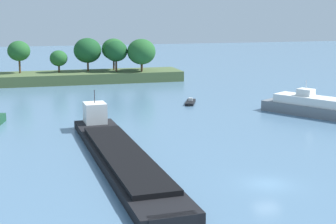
# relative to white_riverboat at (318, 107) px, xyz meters

# --- Properties ---
(ground_plane) EXTENTS (400.00, 400.00, 0.00)m
(ground_plane) POSITION_rel_white_riverboat_xyz_m (-21.82, -27.15, -1.40)
(ground_plane) COLOR slate
(treeline_island) EXTENTS (57.15, 11.25, 10.00)m
(treeline_island) POSITION_rel_white_riverboat_xyz_m (-34.37, 48.30, 2.31)
(treeline_island) COLOR #4C6038
(treeline_island) RESTS_ON ground
(white_riverboat) EXTENTS (13.29, 17.66, 5.46)m
(white_riverboat) POSITION_rel_white_riverboat_xyz_m (0.00, 0.00, 0.00)
(white_riverboat) COLOR slate
(white_riverboat) RESTS_ON ground
(cargo_barge) EXTENTS (6.94, 36.86, 5.59)m
(cargo_barge) POSITION_rel_white_riverboat_xyz_m (-34.17, -15.42, -0.57)
(cargo_barge) COLOR black
(cargo_barge) RESTS_ON ground
(fishing_skiff) EXTENTS (3.37, 5.38, 0.94)m
(fishing_skiff) POSITION_rel_white_riverboat_xyz_m (-16.07, 15.49, -1.15)
(fishing_skiff) COLOR black
(fishing_skiff) RESTS_ON ground
(channel_buoy_red) EXTENTS (0.70, 0.70, 1.90)m
(channel_buoy_red) POSITION_rel_white_riverboat_xyz_m (4.31, 13.35, -0.58)
(channel_buoy_red) COLOR red
(channel_buoy_red) RESTS_ON ground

